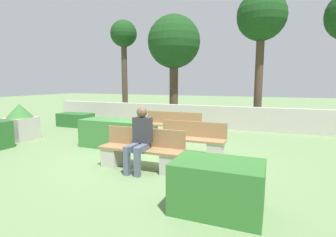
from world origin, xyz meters
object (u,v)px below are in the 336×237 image
bench_right_side (191,143)px  person_seated_man (140,136)px  bench_left_side (172,128)px  tree_leftmost (124,39)px  planter_corner_left (20,122)px  tree_center_right (261,19)px  tree_center_left (174,43)px  bench_front (141,153)px

bench_right_side → person_seated_man: size_ratio=1.27×
bench_left_side → tree_leftmost: tree_leftmost is taller
tree_leftmost → bench_right_side: bearing=-46.6°
bench_left_side → planter_corner_left: bearing=-151.1°
bench_left_side → tree_center_right: size_ratio=0.36×
bench_left_side → tree_center_right: 6.03m
planter_corner_left → person_seated_man: bearing=-13.7°
tree_leftmost → bench_left_side: bearing=-42.9°
bench_right_side → tree_center_right: 6.99m
tree_center_left → tree_center_right: bearing=-4.7°
planter_corner_left → tree_center_left: (3.02, 6.11, 3.14)m
person_seated_man → tree_leftmost: 9.31m
bench_front → person_seated_man: bearing=-70.6°
tree_center_right → planter_corner_left: bearing=-140.4°
bench_front → bench_right_side: size_ratio=1.09×
bench_right_side → planter_corner_left: 5.74m
planter_corner_left → tree_leftmost: 6.98m
bench_left_side → tree_leftmost: bearing=140.3°
tree_center_right → bench_left_side: bearing=-124.8°
planter_corner_left → bench_left_side: bearing=25.7°
bench_left_side → bench_right_side: bearing=-52.7°
bench_left_side → tree_center_right: (2.52, 3.63, 4.09)m
planter_corner_left → tree_center_left: bearing=63.7°
planter_corner_left → bench_front: bearing=-12.3°
bench_left_side → person_seated_man: 3.45m
tree_center_left → tree_center_right: (3.96, -0.32, 0.71)m
tree_leftmost → tree_center_right: tree_center_right is taller
tree_center_right → tree_leftmost: bearing=177.8°
person_seated_man → planter_corner_left: (-5.06, 1.23, -0.17)m
bench_left_side → planter_corner_left: planter_corner_left is taller
bench_right_side → planter_corner_left: planter_corner_left is taller
bench_front → bench_left_side: (-0.56, 3.24, 0.00)m
tree_center_right → bench_front: bearing=-106.0°
bench_left_side → tree_center_left: tree_center_left is taller
person_seated_man → tree_center_left: size_ratio=0.27×
bench_left_side → planter_corner_left: 4.95m
bench_right_side → tree_center_left: bearing=121.7°
person_seated_man → tree_center_left: 8.17m
planter_corner_left → tree_center_right: size_ratio=0.21×
bench_left_side → tree_center_left: bearing=113.1°
planter_corner_left → tree_center_right: (6.98, 5.78, 3.85)m
bench_right_side → planter_corner_left: bearing=-170.6°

